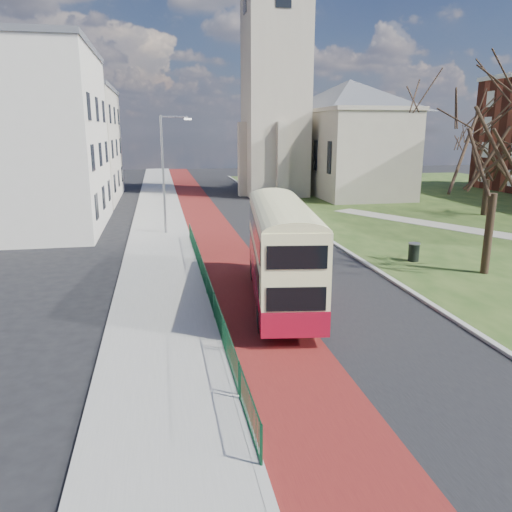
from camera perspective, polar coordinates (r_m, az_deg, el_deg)
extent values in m
plane|color=black|center=(19.15, 4.47, -7.71)|extent=(160.00, 160.00, 0.00)
cube|color=black|center=(38.32, -1.30, 3.45)|extent=(9.00, 120.00, 0.01)
cube|color=#591414|center=(37.96, -5.32, 3.29)|extent=(3.40, 120.00, 0.01)
cube|color=gray|center=(37.78, -11.07, 3.12)|extent=(4.00, 120.00, 0.12)
cube|color=#999993|center=(37.82, -8.04, 3.27)|extent=(0.25, 120.00, 0.13)
cube|color=#999993|center=(41.22, 4.56, 4.26)|extent=(0.25, 80.00, 0.13)
cube|color=#264117|center=(50.31, 27.04, 4.50)|extent=(40.00, 80.00, 0.04)
cylinder|color=#0E3E23|center=(22.03, -5.68, -1.77)|extent=(0.04, 24.00, 0.04)
cylinder|color=#0E3E23|center=(22.31, -5.62, -4.12)|extent=(0.04, 24.00, 0.04)
cube|color=#A19482|center=(56.80, 2.22, 19.07)|extent=(6.50, 6.50, 24.00)
cube|color=#A19482|center=(59.16, 10.35, 11.39)|extent=(9.00, 18.00, 9.00)
pyramid|color=#565960|center=(59.35, 10.72, 19.22)|extent=(9.00, 18.00, 3.60)
cube|color=beige|center=(40.18, -24.73, 11.66)|extent=(10.00, 14.00, 12.50)
cube|color=#565960|center=(40.56, -25.73, 20.82)|extent=(10.30, 14.30, 0.50)
cube|color=#B7AF9B|center=(55.89, -20.88, 11.59)|extent=(10.00, 16.00, 11.00)
cube|color=#565960|center=(56.02, -21.42, 17.46)|extent=(10.30, 16.30, 0.50)
cylinder|color=gray|center=(35.24, -10.55, 9.04)|extent=(0.16, 0.16, 8.00)
cylinder|color=gray|center=(35.15, -9.33, 15.45)|extent=(1.80, 0.10, 0.10)
cube|color=silver|center=(35.19, -7.80, 15.25)|extent=(0.50, 0.18, 0.12)
cube|color=maroon|center=(21.18, 2.88, -2.89)|extent=(3.68, 10.13, 0.90)
cube|color=#FAF6AB|center=(20.73, 2.94, 1.76)|extent=(3.65, 10.08, 2.61)
cube|color=black|center=(21.10, -0.21, -0.26)|extent=(1.22, 8.05, 0.86)
cube|color=black|center=(21.32, 5.86, -0.19)|extent=(1.22, 8.05, 0.86)
cube|color=black|center=(20.54, -0.18, 3.20)|extent=(1.33, 8.83, 0.81)
cube|color=black|center=(20.77, 6.06, 3.24)|extent=(1.33, 8.83, 0.81)
cube|color=black|center=(25.70, 1.83, 2.35)|extent=(2.01, 0.37, 0.95)
cube|color=black|center=(25.46, 1.85, 5.33)|extent=(2.01, 0.37, 0.81)
cube|color=orange|center=(25.38, 1.86, 6.47)|extent=(1.61, 0.33, 0.27)
cylinder|color=black|center=(24.46, -0.31, -1.62)|extent=(0.40, 0.97, 0.94)
cylinder|color=black|center=(24.63, 4.48, -1.55)|extent=(0.40, 0.97, 0.94)
cylinder|color=black|center=(18.45, 0.57, -6.98)|extent=(0.40, 0.97, 0.94)
cylinder|color=black|center=(18.67, 6.92, -6.82)|extent=(0.40, 0.97, 0.94)
cylinder|color=#312318|center=(27.61, 25.04, 2.30)|extent=(0.43, 0.43, 4.08)
cylinder|color=black|center=(47.20, 24.73, 6.11)|extent=(0.58, 0.58, 3.05)
cylinder|color=black|center=(29.10, 17.58, 0.38)|extent=(0.74, 0.74, 0.96)
cylinder|color=gray|center=(28.98, 17.66, 1.36)|extent=(0.79, 0.79, 0.06)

